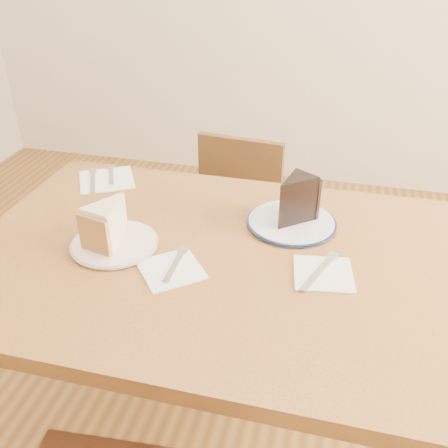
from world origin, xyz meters
TOP-DOWN VIEW (x-y plane):
  - table at (0.00, 0.00)m, footprint 1.20×0.80m
  - chair_far at (-0.11, 0.58)m, footprint 0.41×0.41m
  - plate_cream at (-0.25, -0.03)m, footprint 0.20×0.20m
  - plate_navy at (0.15, 0.17)m, footprint 0.22×0.22m
  - carrot_cake at (-0.26, -0.02)m, footprint 0.11×0.13m
  - chocolate_cake at (0.15, 0.17)m, footprint 0.12×0.13m
  - napkin_cream at (-0.08, -0.09)m, footprint 0.18×0.18m
  - napkin_navy at (0.25, -0.02)m, footprint 0.15×0.15m
  - napkin_spare at (-0.42, 0.29)m, footprint 0.21×0.21m
  - fork_cream at (-0.08, -0.07)m, footprint 0.02×0.14m
  - knife_navy at (0.24, -0.02)m, footprint 0.07×0.17m
  - fork_spare at (-0.42, 0.32)m, footprint 0.07×0.13m
  - knife_spare at (-0.46, 0.27)m, footprint 0.08×0.15m

SIDE VIEW (x-z plane):
  - chair_far at x=-0.11m, z-range 0.04..0.80m
  - table at x=0.00m, z-range 0.28..1.03m
  - napkin_cream at x=-0.08m, z-range 0.75..0.75m
  - napkin_navy at x=0.25m, z-range 0.75..0.75m
  - napkin_spare at x=-0.42m, z-range 0.75..0.75m
  - plate_cream at x=-0.25m, z-range 0.75..0.76m
  - plate_navy at x=0.15m, z-range 0.75..0.76m
  - fork_cream at x=-0.08m, z-range 0.75..0.76m
  - knife_navy at x=0.24m, z-range 0.75..0.76m
  - fork_spare at x=-0.42m, z-range 0.75..0.76m
  - knife_spare at x=-0.46m, z-range 0.75..0.76m
  - carrot_cake at x=-0.26m, z-range 0.76..0.85m
  - chocolate_cake at x=0.15m, z-range 0.76..0.87m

